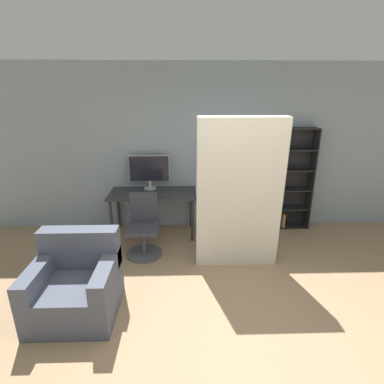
{
  "coord_description": "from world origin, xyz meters",
  "views": [
    {
      "loc": [
        -0.48,
        -2.02,
        2.27
      ],
      "look_at": [
        -0.37,
        1.56,
        1.05
      ],
      "focal_mm": 28.0,
      "sensor_mm": 36.0,
      "label": 1
    }
  ],
  "objects": [
    {
      "name": "wall_back",
      "position": [
        0.0,
        2.87,
        1.35
      ],
      "size": [
        8.0,
        0.06,
        2.7
      ],
      "color": "gray",
      "rests_on": "ground"
    },
    {
      "name": "ground_plane",
      "position": [
        0.0,
        0.0,
        0.0
      ],
      "size": [
        16.0,
        16.0,
        0.0
      ],
      "primitive_type": "plane",
      "color": "#937556"
    },
    {
      "name": "office_chair",
      "position": [
        -1.06,
        1.89,
        0.35
      ],
      "size": [
        0.52,
        0.52,
        0.89
      ],
      "color": "#4C4C51",
      "rests_on": "ground"
    },
    {
      "name": "desk",
      "position": [
        -0.97,
        2.51,
        0.63
      ],
      "size": [
        1.38,
        0.65,
        0.72
      ],
      "color": "#2D2D33",
      "rests_on": "ground"
    },
    {
      "name": "monitor",
      "position": [
        -1.03,
        2.72,
        1.04
      ],
      "size": [
        0.66,
        0.2,
        0.56
      ],
      "color": "#B7B7BC",
      "rests_on": "desk"
    },
    {
      "name": "bookshelf",
      "position": [
        1.22,
        2.74,
        0.81
      ],
      "size": [
        0.73,
        0.26,
        1.71
      ],
      "color": "black",
      "rests_on": "ground"
    },
    {
      "name": "armchair",
      "position": [
        -1.63,
        0.7,
        0.32
      ],
      "size": [
        0.85,
        0.8,
        0.85
      ],
      "color": "#474C5B",
      "rests_on": "ground"
    },
    {
      "name": "mattress_near",
      "position": [
        0.24,
        1.55,
        1.0
      ],
      "size": [
        1.09,
        0.27,
        1.99
      ],
      "color": "beige",
      "rests_on": "ground"
    }
  ]
}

